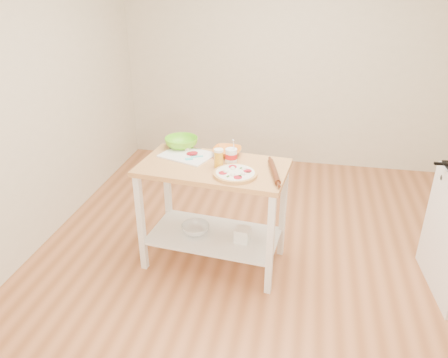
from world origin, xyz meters
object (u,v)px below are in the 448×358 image
(pizza, at_px, (235,173))
(yogurt_tub, at_px, (231,156))
(cutting_board, at_px, (187,155))
(spatula, at_px, (193,158))
(prep_island, at_px, (214,194))
(rolling_pin, at_px, (274,172))
(orange_bowl, at_px, (227,152))
(shelf_glass_bowl, at_px, (195,229))
(knife, at_px, (181,148))
(shelf_bin, at_px, (242,235))
(beer_pint, at_px, (219,158))
(green_bowl, at_px, (181,143))

(pizza, bearing_deg, yogurt_tub, 107.66)
(cutting_board, relative_size, spatula, 3.57)
(prep_island, height_order, rolling_pin, rolling_pin)
(orange_bowl, relative_size, rolling_pin, 0.61)
(shelf_glass_bowl, bearing_deg, spatula, 104.19)
(cutting_board, xyz_separation_m, shelf_glass_bowl, (0.09, -0.15, -0.61))
(rolling_pin, height_order, shelf_glass_bowl, rolling_pin)
(knife, relative_size, shelf_glass_bowl, 1.14)
(yogurt_tub, bearing_deg, cutting_board, 169.62)
(spatula, bearing_deg, shelf_bin, -42.44)
(pizza, xyz_separation_m, rolling_pin, (0.28, 0.08, 0.01))
(beer_pint, distance_m, shelf_glass_bowl, 0.71)
(cutting_board, xyz_separation_m, shelf_bin, (0.50, -0.19, -0.59))
(spatula, distance_m, yogurt_tub, 0.31)
(prep_island, relative_size, shelf_bin, 10.26)
(pizza, height_order, beer_pint, beer_pint)
(orange_bowl, relative_size, yogurt_tub, 1.14)
(orange_bowl, xyz_separation_m, shelf_glass_bowl, (-0.23, -0.23, -0.63))
(pizza, height_order, green_bowl, green_bowl)
(pizza, distance_m, spatula, 0.44)
(prep_island, relative_size, yogurt_tub, 5.94)
(shelf_bin, bearing_deg, shelf_glass_bowl, 174.23)
(spatula, xyz_separation_m, rolling_pin, (0.66, -0.15, 0.01))
(shelf_glass_bowl, bearing_deg, yogurt_tub, 16.19)
(beer_pint, bearing_deg, shelf_glass_bowl, 175.00)
(pizza, distance_m, orange_bowl, 0.40)
(prep_island, relative_size, pizza, 3.67)
(spatula, distance_m, knife, 0.23)
(green_bowl, height_order, shelf_glass_bowl, green_bowl)
(pizza, height_order, shelf_bin, pizza)
(cutting_board, bearing_deg, knife, 148.00)
(spatula, relative_size, green_bowl, 0.48)
(cutting_board, distance_m, rolling_pin, 0.76)
(beer_pint, relative_size, shelf_bin, 1.24)
(knife, relative_size, shelf_bin, 2.30)
(yogurt_tub, bearing_deg, shelf_glass_bowl, -163.81)
(yogurt_tub, bearing_deg, green_bowl, 154.03)
(shelf_glass_bowl, bearing_deg, cutting_board, 120.60)
(orange_bowl, relative_size, shelf_bin, 1.97)
(shelf_bin, bearing_deg, yogurt_tub, 133.98)
(prep_island, relative_size, rolling_pin, 3.15)
(shelf_glass_bowl, relative_size, shelf_bin, 2.02)
(pizza, bearing_deg, shelf_glass_bowl, 158.07)
(pizza, distance_m, rolling_pin, 0.29)
(green_bowl, bearing_deg, spatula, -54.58)
(knife, bearing_deg, cutting_board, -54.90)
(prep_island, bearing_deg, spatula, 156.12)
(beer_pint, distance_m, yogurt_tub, 0.13)
(rolling_pin, xyz_separation_m, shelf_bin, (-0.23, 0.03, -0.60))
(green_bowl, bearing_deg, shelf_glass_bowl, -59.33)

